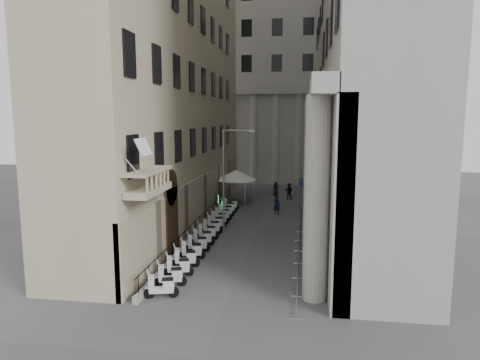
{
  "coord_description": "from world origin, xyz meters",
  "views": [
    {
      "loc": [
        3.51,
        -14.54,
        8.94
      ],
      "look_at": [
        -0.86,
        15.49,
        4.5
      ],
      "focal_mm": 32.0,
      "sensor_mm": 36.0,
      "label": 1
    }
  ],
  "objects_px": {
    "scooter_0": "(162,298)",
    "pedestrian_b": "(289,191)",
    "security_tent": "(234,175)",
    "info_kiosk": "(217,204)",
    "street_lamp": "(227,172)",
    "pedestrian_a": "(277,205)"
  },
  "relations": [
    {
      "from": "security_tent",
      "to": "info_kiosk",
      "type": "xyz_separation_m",
      "value": [
        -0.59,
        -6.55,
        -1.88
      ]
    },
    {
      "from": "pedestrian_a",
      "to": "pedestrian_b",
      "type": "xyz_separation_m",
      "value": [
        0.89,
        7.67,
        -0.01
      ]
    },
    {
      "from": "street_lamp",
      "to": "info_kiosk",
      "type": "relative_size",
      "value": 3.95
    },
    {
      "from": "street_lamp",
      "to": "pedestrian_b",
      "type": "xyz_separation_m",
      "value": [
        4.36,
        14.37,
        -3.88
      ]
    },
    {
      "from": "scooter_0",
      "to": "pedestrian_b",
      "type": "bearing_deg",
      "value": -25.61
    },
    {
      "from": "pedestrian_a",
      "to": "street_lamp",
      "type": "bearing_deg",
      "value": 79.35
    },
    {
      "from": "security_tent",
      "to": "street_lamp",
      "type": "height_order",
      "value": "street_lamp"
    },
    {
      "from": "street_lamp",
      "to": "pedestrian_b",
      "type": "relative_size",
      "value": 4.47
    },
    {
      "from": "scooter_0",
      "to": "street_lamp",
      "type": "relative_size",
      "value": 0.19
    },
    {
      "from": "info_kiosk",
      "to": "pedestrian_a",
      "type": "relative_size",
      "value": 1.12
    },
    {
      "from": "street_lamp",
      "to": "scooter_0",
      "type": "bearing_deg",
      "value": -87.37
    },
    {
      "from": "scooter_0",
      "to": "pedestrian_a",
      "type": "relative_size",
      "value": 0.82
    },
    {
      "from": "scooter_0",
      "to": "pedestrian_b",
      "type": "relative_size",
      "value": 0.83
    },
    {
      "from": "street_lamp",
      "to": "pedestrian_b",
      "type": "distance_m",
      "value": 15.5
    },
    {
      "from": "street_lamp",
      "to": "security_tent",
      "type": "bearing_deg",
      "value": 104.07
    },
    {
      "from": "scooter_0",
      "to": "security_tent",
      "type": "height_order",
      "value": "security_tent"
    },
    {
      "from": "scooter_0",
      "to": "security_tent",
      "type": "relative_size",
      "value": 0.35
    },
    {
      "from": "info_kiosk",
      "to": "pedestrian_b",
      "type": "relative_size",
      "value": 1.13
    },
    {
      "from": "security_tent",
      "to": "pedestrian_a",
      "type": "height_order",
      "value": "security_tent"
    },
    {
      "from": "scooter_0",
      "to": "street_lamp",
      "type": "distance_m",
      "value": 13.7
    },
    {
      "from": "pedestrian_a",
      "to": "pedestrian_b",
      "type": "bearing_deg",
      "value": -79.85
    },
    {
      "from": "security_tent",
      "to": "pedestrian_b",
      "type": "bearing_deg",
      "value": 20.42
    }
  ]
}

